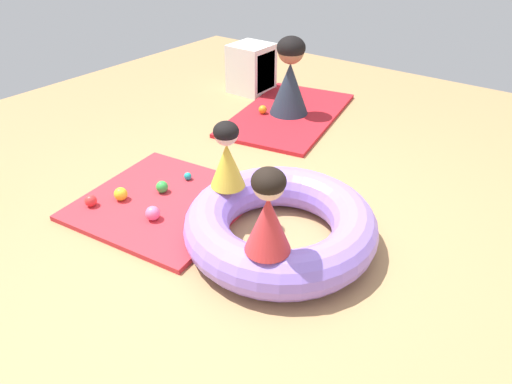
% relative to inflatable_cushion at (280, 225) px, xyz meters
% --- Properties ---
extents(ground_plane, '(8.00, 8.00, 0.00)m').
position_rel_inflatable_cushion_xyz_m(ground_plane, '(0.06, 0.11, -0.15)').
color(ground_plane, tan).
extents(gym_mat_far_right, '(1.28, 1.30, 0.04)m').
position_rel_inflatable_cushion_xyz_m(gym_mat_far_right, '(-0.14, 0.96, -0.13)').
color(gym_mat_far_right, red).
rests_on(gym_mat_far_right, ground).
extents(gym_mat_front, '(1.83, 1.28, 0.04)m').
position_rel_inflatable_cushion_xyz_m(gym_mat_front, '(1.85, 1.15, -0.13)').
color(gym_mat_front, red).
rests_on(gym_mat_front, ground).
extents(inflatable_cushion, '(1.27, 1.27, 0.30)m').
position_rel_inflatable_cushion_xyz_m(inflatable_cushion, '(0.00, 0.00, 0.00)').
color(inflatable_cushion, '#9975EA').
rests_on(inflatable_cushion, ground).
extents(child_in_yellow, '(0.34, 0.34, 0.47)m').
position_rel_inflatable_cushion_xyz_m(child_in_yellow, '(-0.00, 0.44, 0.38)').
color(child_in_yellow, yellow).
rests_on(child_in_yellow, inflatable_cushion).
extents(child_in_red, '(0.29, 0.29, 0.51)m').
position_rel_inflatable_cushion_xyz_m(child_in_red, '(-0.40, -0.18, 0.40)').
color(child_in_red, red).
rests_on(child_in_red, inflatable_cushion).
extents(adult_seated, '(0.58, 0.58, 0.80)m').
position_rel_inflatable_cushion_xyz_m(adult_seated, '(1.85, 1.15, 0.28)').
color(adult_seated, '#232D3D').
rests_on(adult_seated, gym_mat_front).
extents(play_ball_orange, '(0.09, 0.09, 0.09)m').
position_rel_inflatable_cushion_xyz_m(play_ball_orange, '(1.67, 1.36, -0.06)').
color(play_ball_orange, orange).
rests_on(play_ball_orange, gym_mat_front).
extents(play_ball_teal, '(0.06, 0.06, 0.06)m').
position_rel_inflatable_cushion_xyz_m(play_ball_teal, '(0.19, 1.03, -0.08)').
color(play_ball_teal, teal).
rests_on(play_ball_teal, gym_mat_far_right).
extents(play_ball_red, '(0.09, 0.09, 0.09)m').
position_rel_inflatable_cushion_xyz_m(play_ball_red, '(-0.52, 1.33, -0.06)').
color(play_ball_red, red).
rests_on(play_ball_red, gym_mat_far_right).
extents(play_ball_pink, '(0.10, 0.10, 0.10)m').
position_rel_inflatable_cushion_xyz_m(play_ball_pink, '(-0.36, 0.84, -0.06)').
color(play_ball_pink, pink).
rests_on(play_ball_pink, gym_mat_far_right).
extents(play_ball_yellow, '(0.10, 0.10, 0.10)m').
position_rel_inflatable_cushion_xyz_m(play_ball_yellow, '(-0.33, 1.22, -0.06)').
color(play_ball_yellow, yellow).
rests_on(play_ball_yellow, gym_mat_far_right).
extents(play_ball_green, '(0.09, 0.09, 0.09)m').
position_rel_inflatable_cushion_xyz_m(play_ball_green, '(-0.07, 1.06, -0.06)').
color(play_ball_green, green).
rests_on(play_ball_green, gym_mat_far_right).
extents(storage_cube, '(0.44, 0.44, 0.56)m').
position_rel_inflatable_cushion_xyz_m(storage_cube, '(2.23, 1.92, 0.13)').
color(storage_cube, white).
rests_on(storage_cube, ground).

